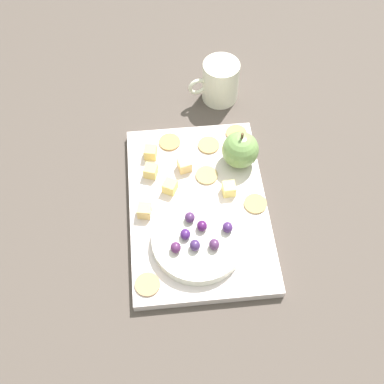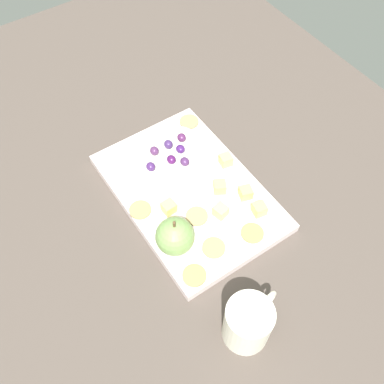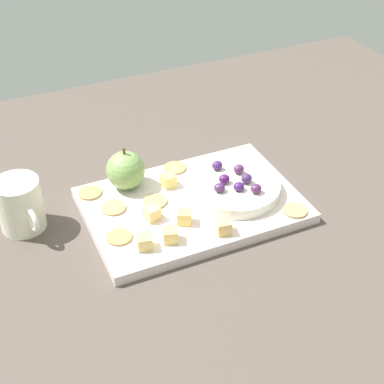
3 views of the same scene
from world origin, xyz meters
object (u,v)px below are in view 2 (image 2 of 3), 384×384
platter (188,192)px  grape_5 (180,149)px  cracker_4 (214,248)px  cracker_2 (194,275)px  cracker_0 (140,210)px  grape_0 (185,162)px  grape_3 (154,151)px  serving_dish (171,158)px  cheese_cube_4 (226,160)px  cheese_cube_0 (221,211)px  cheese_cube_1 (259,209)px  cracker_3 (197,216)px  cheese_cube_2 (220,187)px  cracker_1 (252,233)px  cup (248,323)px  cracker_5 (189,122)px  cheese_cube_3 (169,207)px  grape_4 (169,161)px  grape_6 (151,167)px  grape_1 (182,138)px  cheese_cube_5 (246,193)px  apple_whole (175,236)px  grape_2 (168,144)px

platter → grape_5: (-7.24, 3.13, 3.71)cm
cracker_4 → cracker_2: bearing=-67.1°
cracker_0 → grape_0: (-3.15, 12.05, 2.60)cm
cracker_2 → grape_3: bearing=163.2°
serving_dish → cheese_cube_4: cheese_cube_4 is taller
cheese_cube_0 → cheese_cube_1: bearing=59.6°
cheese_cube_1 → cracker_3: size_ratio=0.55×
cheese_cube_2 → platter: bearing=-126.1°
cracker_1 → cup: size_ratio=0.39×
grape_0 → cracker_5: bearing=142.6°
cracker_1 → grape_0: bearing=-173.5°
cheese_cube_4 → grape_0: (-3.08, -7.66, 1.67)cm
cheese_cube_4 → cheese_cube_3: bearing=-78.6°
serving_dish → grape_0: bearing=15.9°
grape_0 → grape_4: 3.01cm
cheese_cube_1 → grape_6: (-18.37, -12.02, 1.73)cm
cracker_2 → cracker_4: same height
cracker_4 → grape_1: size_ratio=2.14×
cheese_cube_5 → grape_1: size_ratio=1.18×
grape_5 → grape_6: size_ratio=1.00×
apple_whole → cheese_cube_5: bearing=95.1°
cheese_cube_3 → grape_1: (-11.62, 10.49, 1.71)cm
cheese_cube_1 → cheese_cube_5: bearing=177.8°
grape_6 → cheese_cube_1: bearing=33.2°
cracker_2 → grape_6: (-22.19, 4.97, 2.66)cm
cracker_0 → grape_6: (-5.72, 5.95, 2.66)cm
cracker_1 → platter: bearing=-163.8°
cracker_1 → serving_dish: bearing=-171.9°
cracker_2 → grape_0: grape_0 is taller
grape_1 → grape_6: same height
cracker_0 → cup: cup is taller
cracker_1 → grape_5: (-21.81, -1.09, 2.58)cm
grape_1 → grape_4: 6.33cm
cracker_1 → grape_2: grape_2 is taller
grape_4 → grape_5: grape_4 is taller
platter → cheese_cube_0: size_ratio=15.93×
apple_whole → cheese_cube_2: apple_whole is taller
grape_0 → grape_1: (-5.44, 2.84, 0.04)cm
grape_6 → cracker_1: bearing=21.2°
grape_4 → cup: size_ratio=0.18×
cheese_cube_1 → cheese_cube_2: size_ratio=1.00×
cheese_cube_2 → grape_3: bearing=-154.4°
apple_whole → cracker_0: bearing=-171.5°
platter → grape_3: size_ratio=18.73×
cheese_cube_3 → cracker_4: bearing=12.0°
cracker_4 → cup: size_ratio=0.39×
cracker_0 → cup: bearing=5.6°
cheese_cube_0 → cup: size_ratio=0.21×
grape_3 → grape_6: 3.94cm
cracker_3 → cracker_4: same height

